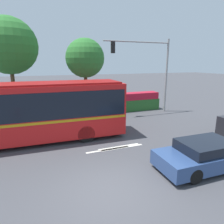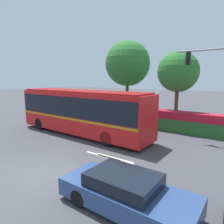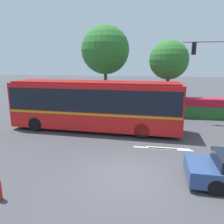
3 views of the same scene
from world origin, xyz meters
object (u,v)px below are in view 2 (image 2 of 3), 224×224
Objects in this scene: street_tree_left at (128,64)px; street_tree_centre at (178,72)px; city_bus at (81,110)px; sedan_foreground at (126,192)px.

street_tree_left reaches higher than street_tree_centre.
street_tree_left is at bearing 160.60° from street_tree_centre.
city_bus is 1.38× the size of street_tree_left.
city_bus is at bearing -129.08° from street_tree_centre.
sedan_foreground is at bearing -79.84° from street_tree_centre.
sedan_foreground is 0.55× the size of street_tree_left.
street_tree_centre is at bearing -127.04° from city_bus.
street_tree_centre is (5.36, 6.60, 2.96)m from city_bus.
street_tree_left is at bearing 121.51° from sedan_foreground.
sedan_foreground is at bearing 143.72° from city_bus.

